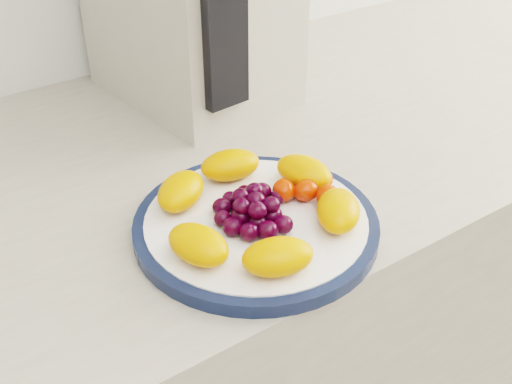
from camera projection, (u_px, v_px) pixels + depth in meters
plate_rim at (256, 225)px, 0.67m from camera, size 0.26×0.26×0.01m
plate_face at (256, 225)px, 0.67m from camera, size 0.23×0.23×0.02m
appliance_panel at (223, 5)px, 0.74m from camera, size 0.06×0.03×0.25m
fruit_plate at (259, 204)px, 0.66m from camera, size 0.22×0.22×0.03m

